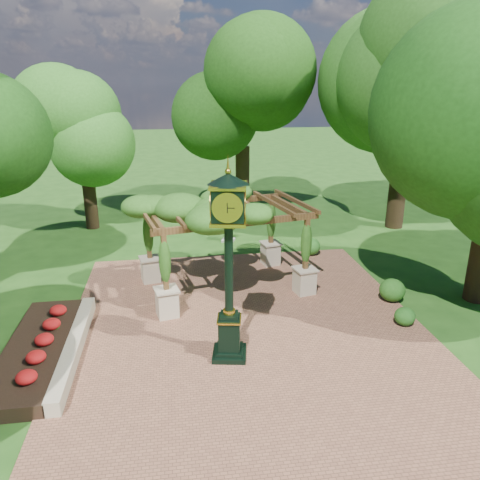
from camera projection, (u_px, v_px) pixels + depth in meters
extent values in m
plane|color=#1E4714|center=(254.00, 350.00, 12.22)|extent=(120.00, 120.00, 0.00)
cube|color=brown|center=(248.00, 330.00, 13.15)|extent=(10.00, 12.00, 0.04)
cube|color=#C6B793|center=(74.00, 347.00, 11.98)|extent=(0.35, 5.00, 0.40)
cube|color=red|center=(38.00, 351.00, 11.86)|extent=(1.50, 5.00, 0.36)
cube|color=black|center=(230.00, 353.00, 11.88)|extent=(0.98, 0.98, 0.13)
cube|color=black|center=(229.00, 334.00, 11.70)|extent=(0.61, 0.61, 0.94)
cube|color=gold|center=(229.00, 319.00, 11.56)|extent=(0.68, 0.68, 0.04)
cylinder|color=black|center=(229.00, 268.00, 11.12)|extent=(0.24, 0.24, 2.41)
cube|color=black|center=(228.00, 204.00, 10.62)|extent=(0.85, 0.85, 0.73)
cylinder|color=#F2E7CD|center=(227.00, 208.00, 10.26)|extent=(0.62, 0.14, 0.63)
cone|color=black|center=(228.00, 179.00, 10.43)|extent=(1.10, 1.10, 0.26)
sphere|color=gold|center=(228.00, 172.00, 10.38)|extent=(0.15, 0.15, 0.15)
cube|color=#C8B595|center=(167.00, 303.00, 13.81)|extent=(0.70, 0.70, 0.82)
cube|color=brown|center=(165.00, 262.00, 13.39)|extent=(0.17, 0.17, 1.69)
cube|color=#C8B595|center=(304.00, 281.00, 15.32)|extent=(0.70, 0.70, 0.82)
cube|color=brown|center=(306.00, 244.00, 14.90)|extent=(0.17, 0.17, 1.69)
cube|color=#C8B595|center=(151.00, 270.00, 16.23)|extent=(0.70, 0.70, 0.82)
cube|color=brown|center=(148.00, 234.00, 15.82)|extent=(0.17, 0.17, 1.69)
cube|color=#C8B595|center=(270.00, 254.00, 17.74)|extent=(0.70, 0.70, 0.82)
cube|color=brown|center=(271.00, 221.00, 17.33)|extent=(0.17, 0.17, 1.69)
cube|color=brown|center=(239.00, 223.00, 13.85)|extent=(5.20, 1.23, 0.20)
cube|color=brown|center=(212.00, 202.00, 16.27)|extent=(5.20, 1.23, 0.20)
ellipsoid|color=#265217|center=(224.00, 205.00, 14.98)|extent=(5.86, 4.31, 0.91)
cube|color=gray|center=(228.00, 240.00, 20.52)|extent=(0.68, 0.68, 0.10)
cylinder|color=gray|center=(228.00, 231.00, 20.39)|extent=(0.35, 0.35, 0.86)
cylinder|color=gray|center=(228.00, 221.00, 20.24)|extent=(0.64, 0.64, 0.05)
ellipsoid|color=#1F5217|center=(405.00, 316.00, 13.33)|extent=(0.69, 0.69, 0.53)
ellipsoid|color=#225317|center=(392.00, 290.00, 14.78)|extent=(0.81, 0.81, 0.72)
ellipsoid|color=#296A1E|center=(311.00, 246.00, 18.74)|extent=(0.95, 0.95, 0.68)
cylinder|color=#2F2112|center=(90.00, 202.00, 22.00)|extent=(0.60, 0.60, 2.54)
ellipsoid|color=#285E1B|center=(83.00, 131.00, 20.95)|extent=(4.03, 4.03, 4.01)
cylinder|color=#382816|center=(242.00, 177.00, 25.58)|extent=(0.76, 0.76, 3.35)
ellipsoid|color=#1B4310|center=(243.00, 95.00, 24.19)|extent=(5.02, 5.02, 5.28)
cylinder|color=black|center=(398.00, 186.00, 21.92)|extent=(0.81, 0.81, 3.96)
ellipsoid|color=#245017|center=(411.00, 71.00, 20.27)|extent=(6.31, 6.31, 6.25)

